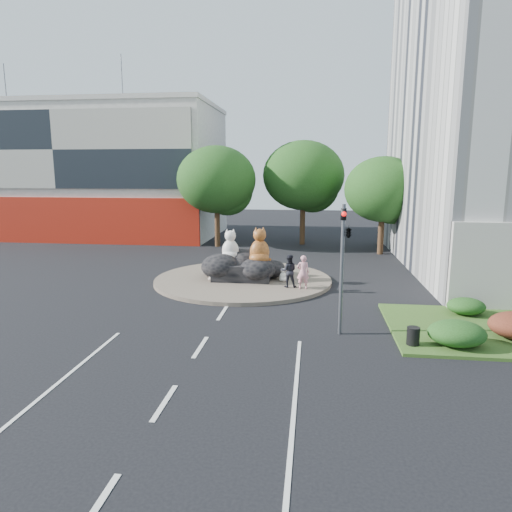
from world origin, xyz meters
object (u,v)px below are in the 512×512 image
at_px(cat_white, 230,245).
at_px(pedestrian_dark, 289,271).
at_px(kitten_calico, 212,274).
at_px(parked_car, 137,236).
at_px(cat_tabby, 260,246).
at_px(litter_bin, 413,336).
at_px(kitten_white, 283,274).
at_px(pedestrian_pink, 303,272).

height_order(cat_white, pedestrian_dark, cat_white).
bearing_deg(kitten_calico, cat_white, 86.52).
height_order(kitten_calico, parked_car, parked_car).
bearing_deg(cat_tabby, litter_bin, -73.30).
bearing_deg(parked_car, pedestrian_dark, -135.46).
bearing_deg(cat_white, kitten_white, -22.52).
height_order(pedestrian_pink, litter_bin, pedestrian_pink).
height_order(cat_tabby, pedestrian_dark, cat_tabby).
xyz_separation_m(pedestrian_dark, litter_bin, (4.81, -7.35, -0.62)).
bearing_deg(parked_car, pedestrian_pink, -134.53).
bearing_deg(cat_tabby, cat_white, 136.63).
bearing_deg(cat_tabby, pedestrian_pink, -54.12).
height_order(kitten_white, parked_car, parked_car).
xyz_separation_m(kitten_calico, pedestrian_pink, (5.02, -1.06, 0.48)).
distance_m(kitten_calico, kitten_white, 3.92).
xyz_separation_m(cat_tabby, kitten_white, (1.32, -0.12, -1.56)).
distance_m(cat_tabby, parked_car, 18.12).
bearing_deg(pedestrian_dark, pedestrian_pink, 157.04).
bearing_deg(cat_tabby, kitten_calico, 173.04).
bearing_deg(cat_tabby, parked_car, 113.04).
relative_size(parked_car, litter_bin, 6.26).
distance_m(cat_tabby, kitten_white, 2.04).
height_order(cat_white, kitten_calico, cat_white).
bearing_deg(kitten_white, parked_car, 104.95).
xyz_separation_m(kitten_calico, kitten_white, (3.89, 0.47, -0.02)).
bearing_deg(kitten_calico, pedestrian_dark, 16.39).
relative_size(pedestrian_pink, litter_bin, 2.75).
relative_size(cat_white, litter_bin, 2.89).
bearing_deg(cat_white, pedestrian_dark, -38.09).
height_order(kitten_white, pedestrian_pink, pedestrian_pink).
relative_size(cat_tabby, kitten_white, 2.69).
bearing_deg(litter_bin, parked_car, 130.66).
bearing_deg(kitten_white, pedestrian_dark, -103.63).
bearing_deg(parked_car, litter_bin, -138.71).
relative_size(cat_white, pedestrian_pink, 1.05).
distance_m(kitten_calico, litter_bin, 12.19).
relative_size(pedestrian_dark, parked_car, 0.43).
distance_m(cat_tabby, pedestrian_pink, 3.14).
distance_m(kitten_white, pedestrian_pink, 1.96).
xyz_separation_m(pedestrian_pink, pedestrian_dark, (-0.74, 0.28, -0.02)).
relative_size(kitten_white, pedestrian_pink, 0.44).
bearing_deg(pedestrian_pink, litter_bin, 115.82).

